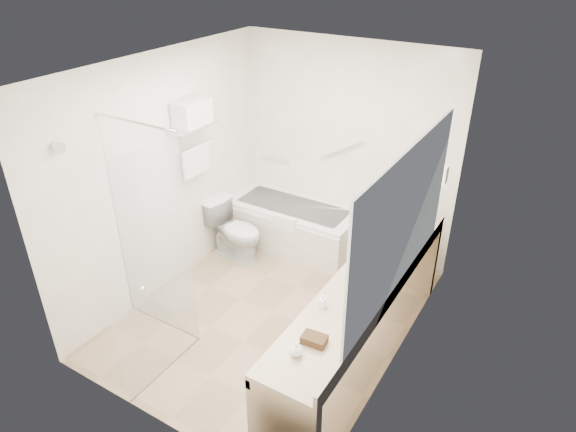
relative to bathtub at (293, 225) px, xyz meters
The scene contains 25 objects.
floor 1.36m from the bathtub, 68.05° to the right, with size 3.20×3.20×0.00m, color tan.
ceiling 2.59m from the bathtub, 68.05° to the right, with size 2.60×3.20×0.10m, color white.
wall_back 1.15m from the bathtub, 35.84° to the left, with size 2.60×0.10×2.50m, color white.
wall_front 3.04m from the bathtub, 80.02° to the right, with size 2.60×0.10×2.50m, color white.
wall_left 1.77m from the bathtub, 122.86° to the right, with size 0.10×3.20×2.50m, color white.
wall_right 2.39m from the bathtub, 34.55° to the right, with size 0.10×3.20×2.50m, color white.
bathtub is the anchor object (origin of this frame).
grab_bar_short 0.87m from the bathtub, 144.55° to the left, with size 0.03×0.03×0.40m, color silver.
grab_bar_long 1.12m from the bathtub, 35.51° to the left, with size 0.03×0.03×0.60m, color silver.
shower_enclosure 2.31m from the bathtub, 93.47° to the right, with size 0.96×0.91×2.11m.
towel_shelf 1.85m from the bathtub, 127.02° to the right, with size 0.24×0.55×0.81m.
vanity_counter 2.09m from the bathtub, 42.35° to the right, with size 0.55×2.70×0.95m.
sink 1.92m from the bathtub, 32.47° to the right, with size 0.40×0.52×0.14m, color silver.
faucet 2.07m from the bathtub, 30.20° to the right, with size 0.03×0.03×0.14m, color silver.
mirror 2.60m from the bathtub, 37.82° to the right, with size 0.02×2.00×1.20m, color #B0B6BC.
hairdryer_unit 2.12m from the bathtub, ahead, with size 0.08×0.10×0.18m, color white.
toilet 0.73m from the bathtub, 128.30° to the right, with size 0.40×0.71×0.70m, color silver.
amenity_basket 2.75m from the bathtub, 56.03° to the right, with size 0.18×0.12×0.06m, color #442D18.
soap_bottle_a 2.36m from the bathtub, 53.48° to the right, with size 0.05×0.12×0.05m, color white.
soap_bottle_b 2.87m from the bathtub, 58.82° to the right, with size 0.09×0.12×0.09m, color white.
water_bottle_left 1.64m from the bathtub, 10.59° to the right, with size 0.05×0.05×0.17m.
water_bottle_mid 1.55m from the bathtub, ahead, with size 0.06×0.06×0.19m.
water_bottle_right 1.70m from the bathtub, ahead, with size 0.06×0.06×0.20m.
drinking_glass_near 1.53m from the bathtub, 14.24° to the right, with size 0.06×0.06×0.08m, color silver.
drinking_glass_far 1.67m from the bathtub, 11.78° to the right, with size 0.08×0.08×0.10m, color silver.
Camera 1 is at (2.28, -3.47, 3.45)m, focal length 32.00 mm.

